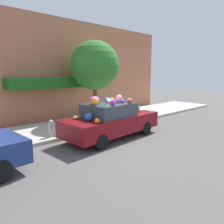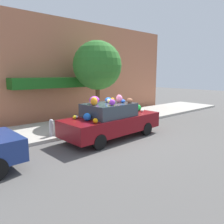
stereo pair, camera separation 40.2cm
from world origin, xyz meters
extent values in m
plane|color=#565451|center=(0.00, 0.00, 0.00)|extent=(60.00, 60.00, 0.00)
cube|color=#B2ADA3|center=(0.00, 2.70, 0.07)|extent=(24.00, 3.20, 0.13)
cube|color=#B26B4C|center=(0.00, 4.95, 2.88)|extent=(18.00, 0.30, 5.76)
cube|color=#195919|center=(-0.50, 4.35, 2.18)|extent=(4.40, 0.90, 0.55)
cylinder|color=brown|center=(1.47, 2.93, 1.15)|extent=(0.24, 0.24, 2.04)
sphere|color=#2D7228|center=(1.47, 2.93, 3.10)|extent=(2.63, 2.63, 2.63)
cylinder|color=#B2B2B7|center=(-2.00, 1.50, 0.41)|extent=(0.20, 0.20, 0.55)
sphere|color=#B2B2B7|center=(-2.00, 1.50, 0.74)|extent=(0.18, 0.18, 0.18)
cube|color=maroon|center=(0.00, 0.03, 0.61)|extent=(4.41, 1.87, 0.65)
cube|color=#333D47|center=(-0.17, 0.02, 1.20)|extent=(2.02, 1.56, 0.54)
cylinder|color=black|center=(1.31, 0.85, 0.28)|extent=(0.57, 0.21, 0.56)
cylinder|color=black|center=(1.38, -0.68, 0.28)|extent=(0.57, 0.21, 0.56)
cylinder|color=black|center=(-1.38, 0.73, 0.28)|extent=(0.57, 0.21, 0.56)
cylinder|color=black|center=(-1.31, -0.80, 0.28)|extent=(0.57, 0.21, 0.56)
sphere|color=purple|center=(-0.44, -0.49, 1.58)|extent=(0.25, 0.25, 0.23)
ellipsoid|color=pink|center=(-0.86, 0.24, 1.52)|extent=(0.26, 0.26, 0.11)
ellipsoid|color=purple|center=(-0.71, 0.27, 1.62)|extent=(0.46, 0.41, 0.31)
sphere|color=white|center=(1.13, -0.01, 1.02)|extent=(0.19, 0.19, 0.17)
sphere|color=red|center=(1.70, 0.46, 1.03)|extent=(0.27, 0.27, 0.19)
sphere|color=orange|center=(-1.35, -0.63, 1.02)|extent=(0.22, 0.22, 0.18)
sphere|color=yellow|center=(-1.51, 0.48, 1.00)|extent=(0.16, 0.16, 0.14)
sphere|color=black|center=(1.04, 0.00, 1.05)|extent=(0.29, 0.29, 0.23)
ellipsoid|color=blue|center=(0.39, -0.21, 1.54)|extent=(0.22, 0.20, 0.14)
ellipsoid|color=yellow|center=(-0.16, -0.14, 1.55)|extent=(0.35, 0.35, 0.17)
ellipsoid|color=red|center=(1.04, 0.39, 0.99)|extent=(0.22, 0.22, 0.12)
ellipsoid|color=orange|center=(-0.96, -0.04, 1.63)|extent=(0.25, 0.31, 0.32)
sphere|color=green|center=(1.69, 0.13, 1.08)|extent=(0.42, 0.42, 0.30)
ellipsoid|color=#936129|center=(0.59, 0.31, 1.55)|extent=(0.29, 0.28, 0.16)
ellipsoid|color=white|center=(-1.41, 0.52, 0.99)|extent=(0.25, 0.24, 0.12)
ellipsoid|color=white|center=(1.66, -0.16, 0.99)|extent=(0.21, 0.21, 0.12)
sphere|color=orange|center=(0.22, 0.26, 1.56)|extent=(0.24, 0.24, 0.18)
ellipsoid|color=yellow|center=(1.41, 0.13, 1.05)|extent=(0.38, 0.45, 0.23)
ellipsoid|color=green|center=(1.81, 0.64, 1.06)|extent=(0.41, 0.40, 0.25)
ellipsoid|color=blue|center=(0.09, 0.37, 1.57)|extent=(0.35, 0.32, 0.20)
sphere|color=white|center=(-0.02, 0.22, 1.55)|extent=(0.20, 0.20, 0.16)
ellipsoid|color=pink|center=(0.30, -0.09, 1.63)|extent=(0.27, 0.29, 0.33)
ellipsoid|color=green|center=(1.48, 0.25, 1.07)|extent=(0.33, 0.33, 0.28)
sphere|color=blue|center=(-1.33, -0.10, 1.08)|extent=(0.39, 0.39, 0.29)
ellipsoid|color=#955A3D|center=(0.54, -0.46, 1.57)|extent=(0.32, 0.32, 0.20)
sphere|color=red|center=(1.08, 0.21, 1.10)|extent=(0.46, 0.46, 0.33)
camera|label=1|loc=(-6.10, -6.41, 2.65)|focal=35.00mm
camera|label=2|loc=(-5.80, -6.68, 2.65)|focal=35.00mm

